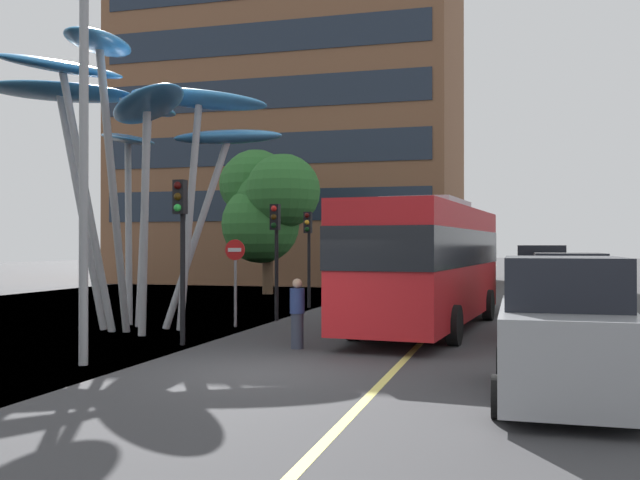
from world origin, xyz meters
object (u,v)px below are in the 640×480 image
at_px(car_parked_near, 563,334).
at_px(traffic_light_kerb_far, 276,236).
at_px(pedestrian, 297,314).
at_px(traffic_light_kerb_near, 181,226).
at_px(leaf_sculpture, 136,118).
at_px(red_bus, 428,259).
at_px(traffic_light_island_mid, 308,238).
at_px(car_parked_mid, 569,298).
at_px(car_parked_far, 541,281).
at_px(street_lamp, 101,94).
at_px(no_entry_sign, 235,269).

bearing_deg(car_parked_near, traffic_light_kerb_far, 129.45).
bearing_deg(pedestrian, traffic_light_kerb_near, -174.57).
bearing_deg(traffic_light_kerb_near, leaf_sculpture, 136.56).
relative_size(red_bus, traffic_light_island_mid, 2.91).
bearing_deg(traffic_light_kerb_near, car_parked_near, -25.27).
distance_m(car_parked_mid, car_parked_far, 7.29).
relative_size(car_parked_mid, street_lamp, 0.52).
bearing_deg(car_parked_far, car_parked_mid, -86.59).
height_order(car_parked_near, no_entry_sign, no_entry_sign).
bearing_deg(car_parked_far, traffic_light_kerb_far, -147.27).
relative_size(traffic_light_kerb_near, car_parked_mid, 0.89).
height_order(leaf_sculpture, car_parked_mid, leaf_sculpture).
relative_size(leaf_sculpture, traffic_light_kerb_near, 2.18).
bearing_deg(traffic_light_kerb_far, red_bus, -12.36).
bearing_deg(street_lamp, car_parked_mid, 35.70).
height_order(leaf_sculpture, street_lamp, street_lamp).
bearing_deg(car_parked_far, red_bus, -117.25).
xyz_separation_m(red_bus, traffic_light_kerb_far, (-4.83, 1.06, 0.65)).
bearing_deg(traffic_light_kerb_far, no_entry_sign, -109.84).
xyz_separation_m(red_bus, no_entry_sign, (-5.46, -0.69, -0.30)).
height_order(traffic_light_kerb_far, no_entry_sign, traffic_light_kerb_far).
relative_size(traffic_light_kerb_far, street_lamp, 0.43).
xyz_separation_m(car_parked_far, pedestrian, (-5.66, -10.56, -0.30)).
relative_size(red_bus, traffic_light_kerb_near, 2.70).
bearing_deg(street_lamp, red_bus, 54.25).
bearing_deg(no_entry_sign, street_lamp, -90.07).
xyz_separation_m(traffic_light_kerb_far, traffic_light_island_mid, (-0.32, 4.69, -0.02)).
xyz_separation_m(car_parked_far, street_lamp, (-8.67, -13.82, 4.22)).
bearing_deg(car_parked_near, car_parked_far, 89.41).
relative_size(traffic_light_kerb_far, car_parked_far, 0.89).
bearing_deg(red_bus, car_parked_far, 62.75).
bearing_deg(red_bus, traffic_light_kerb_far, 167.64).
height_order(leaf_sculpture, car_parked_near, leaf_sculpture).
relative_size(leaf_sculpture, traffic_light_island_mid, 2.35).
bearing_deg(car_parked_near, traffic_light_kerb_near, 154.73).
distance_m(traffic_light_kerb_far, car_parked_near, 12.51).
bearing_deg(traffic_light_island_mid, traffic_light_kerb_near, -90.51).
height_order(traffic_light_island_mid, car_parked_mid, traffic_light_island_mid).
bearing_deg(car_parked_mid, no_entry_sign, 177.72).
xyz_separation_m(car_parked_mid, no_entry_sign, (-9.10, 0.36, 0.66)).
relative_size(red_bus, no_entry_sign, 4.16).
bearing_deg(car_parked_mid, car_parked_far, 93.41).
height_order(traffic_light_island_mid, pedestrian, traffic_light_island_mid).
distance_m(traffic_light_kerb_far, car_parked_far, 9.67).
bearing_deg(pedestrian, car_parked_mid, 28.37).
height_order(street_lamp, no_entry_sign, street_lamp).
xyz_separation_m(car_parked_mid, pedestrian, (-6.09, -3.29, -0.23)).
distance_m(car_parked_far, street_lamp, 16.85).
bearing_deg(traffic_light_kerb_far, leaf_sculpture, -132.81).
bearing_deg(pedestrian, traffic_light_kerb_far, 113.74).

